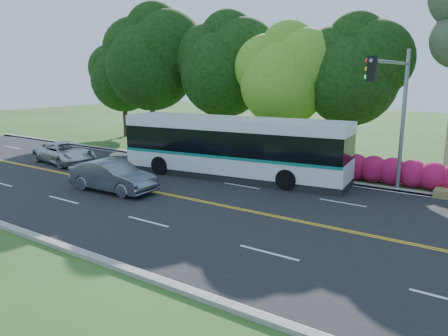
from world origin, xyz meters
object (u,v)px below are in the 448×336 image
Objects in this scene: sedan at (113,176)px; suv at (65,153)px; traffic_signal at (395,100)px; transit_bus at (233,148)px.

suv is at bearing 66.73° from sedan.
sedan is 0.94× the size of suv.
traffic_signal reaches higher than suv.
transit_bus reaches higher than sedan.
sedan is (-11.76, -6.50, -3.87)m from traffic_signal.
traffic_signal is at bearing -72.78° from suv.
transit_bus is (-8.47, -0.52, -2.97)m from traffic_signal.
traffic_signal is 20.58m from suv.
suv is at bearing -170.14° from traffic_signal.
suv is (-11.43, -2.94, -0.98)m from transit_bus.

